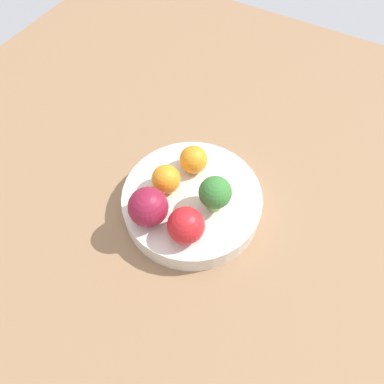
% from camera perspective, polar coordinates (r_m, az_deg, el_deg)
% --- Properties ---
extents(ground_plane, '(6.00, 6.00, 0.00)m').
position_cam_1_polar(ground_plane, '(0.64, -0.00, -3.37)').
color(ground_plane, gray).
extents(table_surface, '(1.20, 1.20, 0.02)m').
position_cam_1_polar(table_surface, '(0.63, -0.00, -2.91)').
color(table_surface, '#936D4C').
rests_on(table_surface, ground_plane).
extents(bowl, '(0.22, 0.22, 0.04)m').
position_cam_1_polar(bowl, '(0.61, -0.00, -1.52)').
color(bowl, silver).
rests_on(bowl, table_surface).
extents(broccoli, '(0.05, 0.05, 0.06)m').
position_cam_1_polar(broccoli, '(0.55, 3.44, -0.37)').
color(broccoli, '#8CB76B').
rests_on(broccoli, bowl).
extents(apple_red, '(0.06, 0.06, 0.06)m').
position_cam_1_polar(apple_red, '(0.55, -6.70, -2.27)').
color(apple_red, maroon).
rests_on(apple_red, bowl).
extents(apple_green, '(0.05, 0.05, 0.05)m').
position_cam_1_polar(apple_green, '(0.53, -0.92, -5.11)').
color(apple_green, red).
rests_on(apple_green, bowl).
extents(orange_front, '(0.05, 0.05, 0.05)m').
position_cam_1_polar(orange_front, '(0.60, 0.22, 4.95)').
color(orange_front, orange).
rests_on(orange_front, bowl).
extents(orange_back, '(0.05, 0.05, 0.05)m').
position_cam_1_polar(orange_back, '(0.58, -3.99, 1.97)').
color(orange_back, orange).
rests_on(orange_back, bowl).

